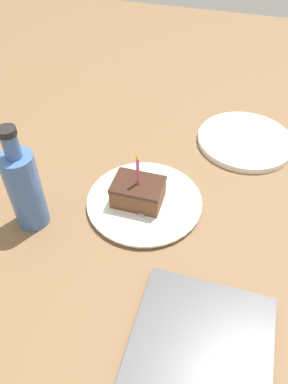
{
  "coord_description": "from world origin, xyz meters",
  "views": [
    {
      "loc": [
        -0.54,
        -0.18,
        0.6
      ],
      "look_at": [
        -0.0,
        -0.02,
        0.04
      ],
      "focal_mm": 35.0,
      "sensor_mm": 36.0,
      "label": 1
    }
  ],
  "objects_px": {
    "side_plate": "(245,141)",
    "bottle": "(24,188)",
    "cake_slice": "(138,192)",
    "marble_board": "(197,364)",
    "fork": "(155,186)",
    "plate": "(144,203)"
  },
  "relations": [
    {
      "from": "side_plate",
      "to": "cake_slice",
      "type": "bearing_deg",
      "value": 145.28
    },
    {
      "from": "fork",
      "to": "side_plate",
      "type": "distance_m",
      "value": 0.3
    },
    {
      "from": "side_plate",
      "to": "marble_board",
      "type": "relative_size",
      "value": 0.87
    },
    {
      "from": "cake_slice",
      "to": "side_plate",
      "type": "distance_m",
      "value": 0.35
    },
    {
      "from": "plate",
      "to": "marble_board",
      "type": "xyz_separation_m",
      "value": [
        -0.3,
        -0.17,
        0.0
      ]
    },
    {
      "from": "side_plate",
      "to": "bottle",
      "type": "bearing_deg",
      "value": 134.58
    },
    {
      "from": "cake_slice",
      "to": "bottle",
      "type": "xyz_separation_m",
      "value": [
        -0.1,
        0.2,
        0.05
      ]
    },
    {
      "from": "plate",
      "to": "bottle",
      "type": "height_order",
      "value": "bottle"
    },
    {
      "from": "plate",
      "to": "marble_board",
      "type": "relative_size",
      "value": 0.89
    },
    {
      "from": "bottle",
      "to": "side_plate",
      "type": "distance_m",
      "value": 0.56
    },
    {
      "from": "cake_slice",
      "to": "side_plate",
      "type": "xyz_separation_m",
      "value": [
        0.29,
        -0.2,
        -0.03
      ]
    },
    {
      "from": "side_plate",
      "to": "marble_board",
      "type": "height_order",
      "value": "marble_board"
    },
    {
      "from": "bottle",
      "to": "marble_board",
      "type": "height_order",
      "value": "bottle"
    },
    {
      "from": "plate",
      "to": "side_plate",
      "type": "height_order",
      "value": "side_plate"
    },
    {
      "from": "plate",
      "to": "cake_slice",
      "type": "bearing_deg",
      "value": 108.29
    },
    {
      "from": "plate",
      "to": "side_plate",
      "type": "xyz_separation_m",
      "value": [
        0.29,
        -0.19,
        -0.0
      ]
    },
    {
      "from": "cake_slice",
      "to": "marble_board",
      "type": "distance_m",
      "value": 0.35
    },
    {
      "from": "fork",
      "to": "side_plate",
      "type": "height_order",
      "value": "fork"
    },
    {
      "from": "fork",
      "to": "bottle",
      "type": "height_order",
      "value": "bottle"
    },
    {
      "from": "bottle",
      "to": "marble_board",
      "type": "xyz_separation_m",
      "value": [
        -0.2,
        -0.38,
        -0.08
      ]
    },
    {
      "from": "side_plate",
      "to": "marble_board",
      "type": "distance_m",
      "value": 0.59
    },
    {
      "from": "cake_slice",
      "to": "fork",
      "type": "distance_m",
      "value": 0.06
    }
  ]
}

